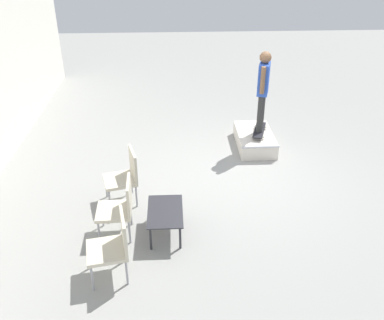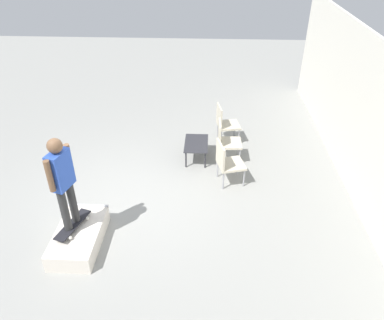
% 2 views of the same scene
% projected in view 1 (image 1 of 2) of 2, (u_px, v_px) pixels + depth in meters
% --- Properties ---
extents(ground_plane, '(24.00, 24.00, 0.00)m').
position_uv_depth(ground_plane, '(234.00, 174.00, 8.11)').
color(ground_plane, gray).
extents(skate_ramp_box, '(1.31, 0.73, 0.33)m').
position_uv_depth(skate_ramp_box, '(255.00, 140.00, 9.04)').
color(skate_ramp_box, silver).
rests_on(skate_ramp_box, ground_plane).
extents(skateboard_on_ramp, '(0.82, 0.42, 0.07)m').
position_uv_depth(skateboard_on_ramp, '(259.00, 130.00, 8.89)').
color(skateboard_on_ramp, black).
rests_on(skateboard_on_ramp, skate_ramp_box).
extents(person_skater, '(0.55, 0.30, 1.63)m').
position_uv_depth(person_skater, '(263.00, 86.00, 8.42)').
color(person_skater, '#2D2D2D').
rests_on(person_skater, skateboard_on_ramp).
extents(coffee_table, '(0.85, 0.53, 0.41)m').
position_uv_depth(coffee_table, '(165.00, 213.00, 6.41)').
color(coffee_table, '#2D2D33').
rests_on(coffee_table, ground_plane).
extents(patio_chair_left, '(0.61, 0.61, 0.94)m').
position_uv_depth(patio_chair_left, '(114.00, 244.00, 5.55)').
color(patio_chair_left, '#99999E').
rests_on(patio_chair_left, ground_plane).
extents(patio_chair_center, '(0.54, 0.54, 0.94)m').
position_uv_depth(patio_chair_center, '(120.00, 206.00, 6.30)').
color(patio_chair_center, '#99999E').
rests_on(patio_chair_center, ground_plane).
extents(patio_chair_right, '(0.64, 0.64, 0.94)m').
position_uv_depth(patio_chair_right, '(125.00, 174.00, 7.08)').
color(patio_chair_right, '#99999E').
rests_on(patio_chair_right, ground_plane).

